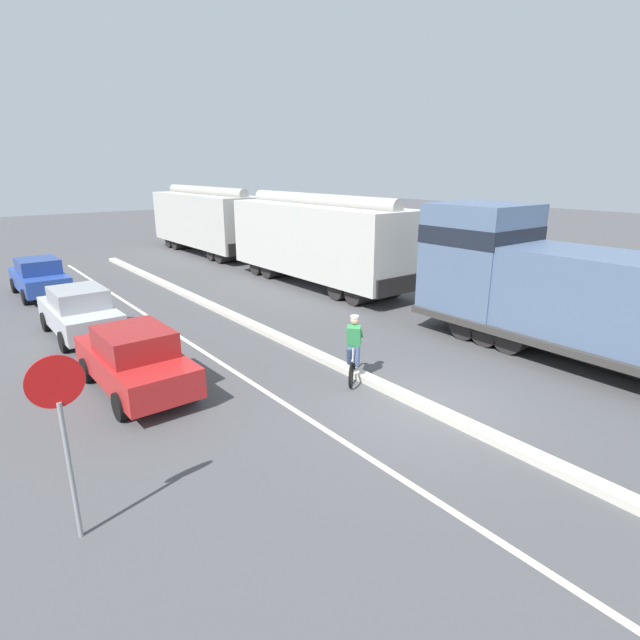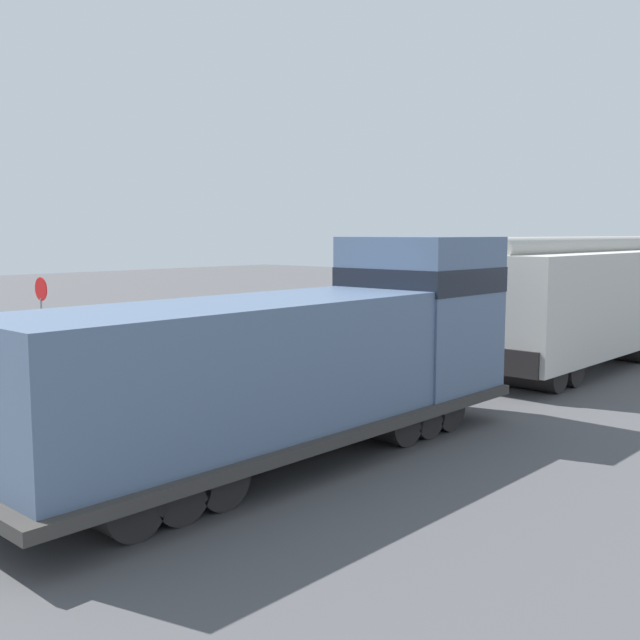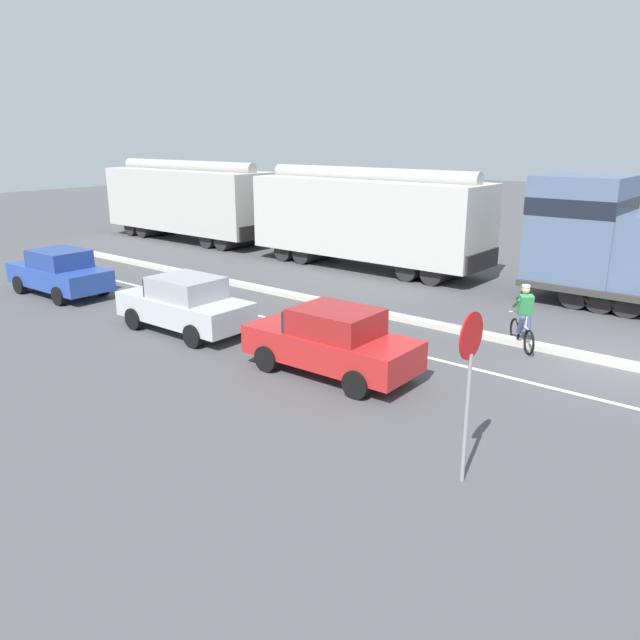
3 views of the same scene
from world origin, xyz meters
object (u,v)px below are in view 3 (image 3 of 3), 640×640
(parked_car_red, at_px, (332,341))
(cyclist, at_px, (524,319))
(hopper_car_middle, at_px, (188,201))
(parked_car_silver, at_px, (185,304))
(stop_sign, at_px, (469,365))
(hopper_car_lead, at_px, (367,219))
(parked_car_blue, at_px, (59,272))

(parked_car_red, relative_size, cyclist, 2.47)
(hopper_car_middle, height_order, cyclist, hopper_car_middle)
(cyclist, bearing_deg, parked_car_silver, 120.09)
(cyclist, relative_size, stop_sign, 0.60)
(hopper_car_middle, distance_m, parked_car_red, 20.98)
(hopper_car_lead, bearing_deg, parked_car_red, -148.66)
(cyclist, distance_m, stop_sign, 7.39)
(parked_car_silver, distance_m, cyclist, 9.34)
(parked_car_red, bearing_deg, hopper_car_lead, 31.34)
(parked_car_silver, height_order, parked_car_blue, same)
(stop_sign, bearing_deg, parked_car_silver, 76.53)
(hopper_car_lead, relative_size, stop_sign, 3.68)
(parked_car_silver, xyz_separation_m, cyclist, (4.68, -8.08, 0.00))
(stop_sign, bearing_deg, parked_car_red, 62.46)
(parked_car_red, bearing_deg, parked_car_blue, 90.25)
(hopper_car_middle, distance_m, cyclist, 21.69)
(parked_car_silver, relative_size, cyclist, 2.46)
(stop_sign, bearing_deg, hopper_car_middle, 60.15)
(parked_car_blue, distance_m, cyclist, 15.63)
(hopper_car_lead, distance_m, stop_sign, 17.07)
(hopper_car_lead, distance_m, parked_car_blue, 12.15)
(hopper_car_middle, distance_m, stop_sign, 26.12)
(hopper_car_middle, bearing_deg, hopper_car_lead, -90.00)
(parked_car_silver, bearing_deg, parked_car_blue, 90.25)
(hopper_car_lead, height_order, hopper_car_middle, same)
(parked_car_silver, relative_size, stop_sign, 1.47)
(parked_car_silver, distance_m, stop_sign, 10.27)
(hopper_car_lead, bearing_deg, cyclist, -122.82)
(hopper_car_middle, relative_size, parked_car_blue, 2.51)
(hopper_car_lead, height_order, parked_car_blue, hopper_car_lead)
(hopper_car_lead, relative_size, parked_car_blue, 2.51)
(hopper_car_middle, bearing_deg, parked_car_blue, -150.99)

